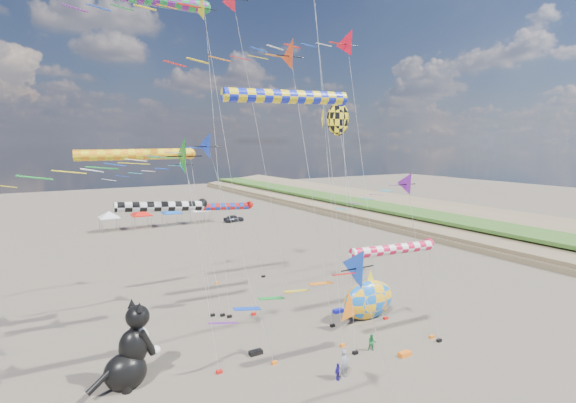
# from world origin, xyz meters

# --- Properties ---
(delta_kite_1) EXTENTS (11.37, 2.25, 14.68)m
(delta_kite_1) POSITION_xyz_m (-11.15, 9.81, 13.23)
(delta_kite_1) COLOR #14841F
(delta_kite_1) RESTS_ON ground
(delta_kite_3) EXTENTS (8.86, 1.97, 9.82)m
(delta_kite_3) POSITION_xyz_m (-4.63, 0.39, 8.51)
(delta_kite_3) COLOR blue
(delta_kite_3) RESTS_ON ground
(delta_kite_4) EXTENTS (14.90, 3.15, 27.49)m
(delta_kite_4) POSITION_xyz_m (-1.17, 20.43, 25.70)
(delta_kite_4) COLOR red
(delta_kite_4) RESTS_ON ground
(delta_kite_5) EXTENTS (11.21, 2.45, 21.48)m
(delta_kite_5) POSITION_xyz_m (-0.91, 11.95, 19.98)
(delta_kite_5) COLOR #ED4618
(delta_kite_5) RESTS_ON ground
(delta_kite_6) EXTENTS (8.35, 1.58, 12.45)m
(delta_kite_6) POSITION_xyz_m (3.71, 6.62, 11.24)
(delta_kite_6) COLOR purple
(delta_kite_6) RESTS_ON ground
(delta_kite_7) EXTENTS (9.68, 1.97, 13.10)m
(delta_kite_7) POSITION_xyz_m (-4.75, 26.50, 11.77)
(delta_kite_7) COLOR #11D1D3
(delta_kite_7) RESTS_ON ground
(delta_kite_8) EXTENTS (11.72, 2.33, 24.76)m
(delta_kite_8) POSITION_xyz_m (-5.80, 17.18, 23.29)
(delta_kite_8) COLOR yellow
(delta_kite_8) RESTS_ON ground
(delta_kite_9) EXTENTS (8.84, 1.77, 14.94)m
(delta_kite_9) POSITION_xyz_m (-7.66, 9.08, 13.67)
(delta_kite_9) COLOR #1938C0
(delta_kite_9) RESTS_ON ground
(delta_kite_10) EXTENTS (10.49, 2.41, 23.46)m
(delta_kite_10) POSITION_xyz_m (6.83, 14.62, 21.97)
(delta_kite_10) COLOR red
(delta_kite_10) RESTS_ON ground
(windsock_0) EXTENTS (9.83, 0.83, 13.76)m
(windsock_0) POSITION_xyz_m (-9.71, 18.70, 13.29)
(windsock_0) COLOR orange
(windsock_0) RESTS_ON ground
(windsock_1) EXTENTS (9.33, 0.81, 17.19)m
(windsock_1) POSITION_xyz_m (-3.57, 7.52, 16.72)
(windsock_1) COLOR #1424CA
(windsock_1) RESTS_ON ground
(windsock_3) EXTENTS (7.25, 0.72, 8.25)m
(windsock_3) POSITION_xyz_m (0.02, 26.03, 7.83)
(windsock_3) COLOR red
(windsock_3) RESTS_ON ground
(windsock_4) EXTENTS (8.15, 0.78, 9.88)m
(windsock_4) POSITION_xyz_m (-8.19, 18.28, 9.44)
(windsock_4) COLOR black
(windsock_4) RESTS_ON ground
(windsock_5) EXTENTS (8.17, 0.71, 7.76)m
(windsock_5) POSITION_xyz_m (3.36, 5.94, 7.36)
(windsock_5) COLOR red
(windsock_5) RESTS_ON ground
(angelfish_kite) EXTENTS (3.74, 3.02, 17.36)m
(angelfish_kite) POSITION_xyz_m (4.73, 14.60, 15.91)
(angelfish_kite) COLOR yellow
(angelfish_kite) RESTS_ON ground
(cat_inflatable) EXTENTS (4.13, 2.96, 5.04)m
(cat_inflatable) POSITION_xyz_m (-12.55, 11.14, 2.52)
(cat_inflatable) COLOR black
(cat_inflatable) RESTS_ON ground
(fish_inflatable) EXTENTS (6.54, 3.31, 4.08)m
(fish_inflatable) POSITION_xyz_m (6.20, 11.96, 1.53)
(fish_inflatable) COLOR blue
(fish_inflatable) RESTS_ON ground
(person_adult) EXTENTS (0.72, 0.55, 1.77)m
(person_adult) POSITION_xyz_m (-1.17, 5.48, 0.89)
(person_adult) COLOR gray
(person_adult) RESTS_ON ground
(child_green) EXTENTS (0.73, 0.70, 1.18)m
(child_green) POSITION_xyz_m (2.63, 7.34, 0.59)
(child_green) COLOR #1A7F38
(child_green) RESTS_ON ground
(child_blue) EXTENTS (0.68, 0.48, 1.06)m
(child_blue) POSITION_xyz_m (-1.69, 5.45, 0.53)
(child_blue) COLOR #2A1E99
(child_blue) RESTS_ON ground
(kite_bag_0) EXTENTS (0.90, 0.44, 0.30)m
(kite_bag_0) POSITION_xyz_m (-4.50, 10.87, 0.15)
(kite_bag_0) COLOR black
(kite_bag_0) RESTS_ON ground
(kite_bag_2) EXTENTS (0.90, 0.44, 0.30)m
(kite_bag_2) POSITION_xyz_m (4.02, 5.61, 0.15)
(kite_bag_2) COLOR orange
(kite_bag_2) RESTS_ON ground
(kite_bag_3) EXTENTS (0.90, 0.44, 0.30)m
(kite_bag_3) POSITION_xyz_m (4.82, 14.08, 0.15)
(kite_bag_3) COLOR #1216B4
(kite_bag_3) RESTS_ON ground
(tent_row) EXTENTS (19.20, 4.20, 3.80)m
(tent_row) POSITION_xyz_m (1.50, 60.00, 3.15)
(tent_row) COLOR white
(tent_row) RESTS_ON ground
(parked_car) EXTENTS (3.82, 1.85, 1.26)m
(parked_car) POSITION_xyz_m (14.57, 58.00, 0.63)
(parked_car) COLOR #26262D
(parked_car) RESTS_ON ground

